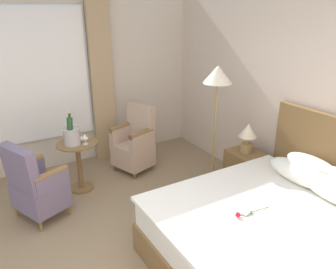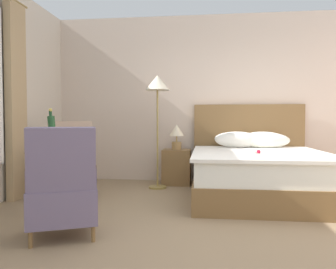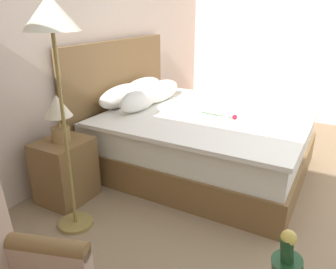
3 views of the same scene
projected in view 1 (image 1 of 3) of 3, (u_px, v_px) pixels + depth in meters
wall_headboard_side at (317, 98)px, 3.86m from camera, size 5.75×0.12×2.89m
wall_window_side at (32, 80)px, 4.86m from camera, size 0.27×5.40×2.89m
bed at (274, 228)px, 3.29m from camera, size 1.83×2.20×1.34m
nightstand at (244, 171)px, 4.62m from camera, size 0.49×0.41×0.58m
bedside_lamp at (248, 134)px, 4.42m from camera, size 0.25×0.25×0.42m
floor_lamp_brass at (217, 84)px, 4.23m from camera, size 0.38×0.38×1.76m
side_table_round at (79, 161)px, 4.58m from camera, size 0.56×0.56×0.72m
champagne_bucket at (71, 134)px, 4.37m from camera, size 0.23×0.23×0.47m
wine_glass_near_bucket at (85, 137)px, 4.39m from camera, size 0.08×0.08×0.15m
wine_glass_near_edge at (75, 131)px, 4.59m from camera, size 0.08×0.08×0.15m
snack_plate at (83, 138)px, 4.61m from camera, size 0.14×0.14×0.04m
armchair_by_window at (135, 144)px, 5.14m from camera, size 0.67×0.65×1.05m
armchair_facing_bed at (36, 186)px, 3.93m from camera, size 0.73×0.69×1.00m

